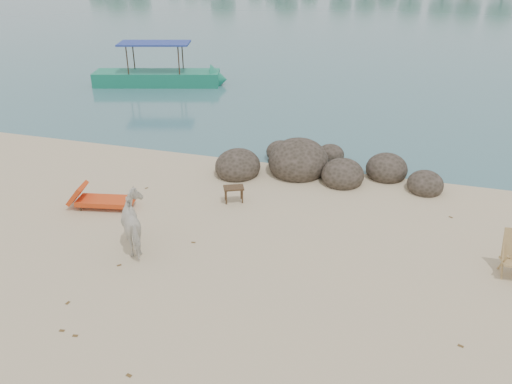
% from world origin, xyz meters
% --- Properties ---
extents(boulders, '(6.58, 3.13, 1.36)m').
position_xyz_m(boulders, '(0.57, 5.63, 0.25)').
color(boulders, '#2A251C').
rests_on(boulders, ground).
extents(cow, '(1.43, 1.51, 1.21)m').
position_xyz_m(cow, '(-2.48, 0.45, 0.61)').
color(cow, white).
rests_on(cow, ground).
extents(side_table, '(0.63, 0.54, 0.43)m').
position_xyz_m(side_table, '(-1.11, 3.16, 0.21)').
color(side_table, '#302113').
rests_on(side_table, ground).
extents(lounge_chair, '(1.91, 0.98, 0.55)m').
position_xyz_m(lounge_chair, '(-4.23, 1.90, 0.27)').
color(lounge_chair, red).
rests_on(lounge_chair, ground).
extents(boat_near, '(7.07, 3.42, 3.36)m').
position_xyz_m(boat_near, '(-8.95, 14.33, 1.68)').
color(boat_near, '#187B5C').
rests_on(boat_near, water).
extents(dead_leaves, '(8.38, 7.09, 0.00)m').
position_xyz_m(dead_leaves, '(-0.25, -0.50, 0.00)').
color(dead_leaves, brown).
rests_on(dead_leaves, ground).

